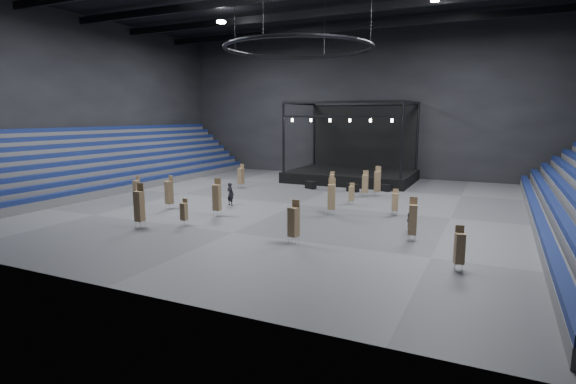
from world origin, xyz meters
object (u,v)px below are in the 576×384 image
at_px(chair_stack_1, 365,183).
at_px(chair_stack_11, 169,192).
at_px(flight_case_left, 311,185).
at_px(chair_stack_9, 241,175).
at_px(flight_case_mid, 353,188).
at_px(chair_stack_0, 139,205).
at_px(flight_case_right, 386,188).
at_px(stage, 353,168).
at_px(chair_stack_7, 352,193).
at_px(chair_stack_13, 377,181).
at_px(chair_stack_5, 460,248).
at_px(chair_stack_4, 137,189).
at_px(chair_stack_14, 184,211).
at_px(chair_stack_6, 332,181).
at_px(chair_stack_12, 217,197).
at_px(chair_stack_10, 413,219).
at_px(chair_stack_2, 294,221).
at_px(chair_stack_3, 395,202).
at_px(crew_member, 412,219).
at_px(man_center, 230,194).
at_px(chair_stack_8, 332,196).

height_order(chair_stack_1, chair_stack_11, chair_stack_11).
xyz_separation_m(flight_case_left, chair_stack_9, (-6.90, -2.64, 0.93)).
xyz_separation_m(flight_case_mid, chair_stack_0, (-8.82, -20.45, 1.14)).
distance_m(flight_case_mid, flight_case_right, 3.36).
height_order(stage, chair_stack_9, stage).
bearing_deg(chair_stack_0, chair_stack_7, 49.29).
xyz_separation_m(flight_case_mid, flight_case_right, (2.97, 1.57, -0.04)).
relative_size(flight_case_mid, chair_stack_13, 0.42).
xyz_separation_m(chair_stack_5, chair_stack_11, (-22.78, 5.83, 0.24)).
height_order(chair_stack_1, chair_stack_4, chair_stack_1).
relative_size(flight_case_left, chair_stack_14, 0.64).
bearing_deg(chair_stack_1, chair_stack_4, -152.51).
xyz_separation_m(flight_case_left, chair_stack_11, (-6.56, -14.56, 1.02)).
relative_size(stage, chair_stack_6, 7.07).
bearing_deg(chair_stack_13, chair_stack_12, -125.22).
bearing_deg(chair_stack_0, chair_stack_14, 37.16).
bearing_deg(chair_stack_11, chair_stack_6, 74.05).
relative_size(chair_stack_4, chair_stack_7, 1.24).
xyz_separation_m(chair_stack_9, chair_stack_10, (20.09, -13.25, 0.05)).
distance_m(chair_stack_2, chair_stack_5, 9.38).
bearing_deg(flight_case_mid, chair_stack_3, -56.47).
xyz_separation_m(chair_stack_13, chair_stack_14, (-9.42, -17.08, -0.48)).
bearing_deg(chair_stack_13, crew_member, -68.41).
height_order(chair_stack_12, chair_stack_14, chair_stack_12).
bearing_deg(man_center, chair_stack_3, -159.01).
distance_m(flight_case_mid, chair_stack_9, 11.82).
height_order(chair_stack_8, chair_stack_12, chair_stack_12).
xyz_separation_m(flight_case_right, chair_stack_5, (8.68, -22.02, 0.82)).
distance_m(chair_stack_5, crew_member, 7.54).
bearing_deg(chair_stack_11, chair_stack_14, -24.16).
distance_m(chair_stack_8, chair_stack_13, 9.80).
bearing_deg(flight_case_mid, chair_stack_13, -27.26).
xyz_separation_m(chair_stack_3, chair_stack_5, (5.48, -11.13, 0.08)).
bearing_deg(chair_stack_9, chair_stack_11, -74.92).
bearing_deg(crew_member, stage, 17.43).
bearing_deg(chair_stack_0, chair_stack_9, 95.47).
relative_size(flight_case_left, chair_stack_5, 0.52).
distance_m(chair_stack_7, man_center, 10.37).
relative_size(flight_case_left, chair_stack_3, 0.57).
relative_size(chair_stack_2, crew_member, 1.58).
distance_m(chair_stack_7, chair_stack_14, 14.64).
relative_size(flight_case_mid, crew_member, 0.71).
xyz_separation_m(chair_stack_5, chair_stack_10, (-3.03, 4.49, 0.20)).
height_order(chair_stack_9, crew_member, chair_stack_9).
xyz_separation_m(chair_stack_2, chair_stack_6, (-4.40, 19.12, -0.32)).
xyz_separation_m(chair_stack_10, chair_stack_12, (-14.74, 0.82, 0.09)).
bearing_deg(chair_stack_12, chair_stack_10, -11.46).
distance_m(flight_case_left, man_center, 11.52).
bearing_deg(chair_stack_13, chair_stack_11, -138.71).
height_order(flight_case_right, chair_stack_14, chair_stack_14).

